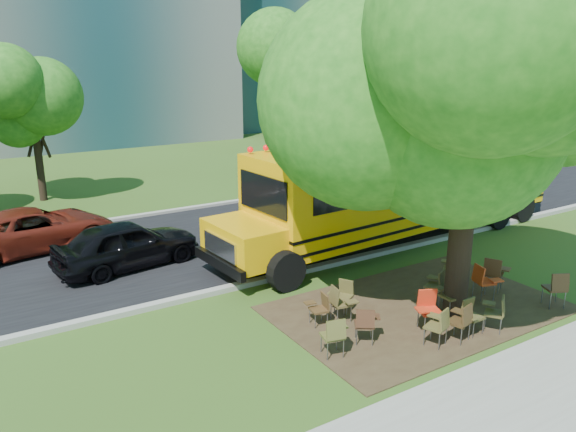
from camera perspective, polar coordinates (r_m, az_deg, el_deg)
ground at (r=14.16m, az=8.70°, el=-9.48°), size 160.00×160.00×0.00m
sidewalk at (r=11.37m, az=26.08°, el=-17.86°), size 60.00×4.00×0.04m
dirt_patch at (r=14.45m, az=13.07°, el=-9.11°), size 7.00×4.50×0.03m
asphalt_road at (r=19.58m, az=-4.66°, el=-1.96°), size 80.00×8.00×0.04m
kerb_near at (r=16.32m, az=1.86°, el=-5.49°), size 80.00×0.25×0.14m
kerb_far at (r=23.15m, az=-9.35°, el=0.85°), size 80.00×0.25×0.14m
bg_tree_2 at (r=25.89m, az=-24.60°, el=10.55°), size 4.80×4.80×6.62m
bg_tree_3 at (r=28.79m, az=3.07°, el=13.99°), size 5.60×5.60×7.84m
bg_tree_4 at (r=33.35m, az=15.71°, el=12.53°), size 5.00×5.00×6.85m
main_tree at (r=13.11m, az=18.48°, el=13.37°), size 7.20×7.20×9.24m
school_bus at (r=19.46m, az=12.17°, el=3.36°), size 13.62×3.93×3.29m
chair_0 at (r=11.81m, az=4.78°, el=-11.75°), size 0.69×0.53×0.91m
chair_1 at (r=12.39m, az=7.91°, el=-10.59°), size 0.74×0.58×0.87m
chair_2 at (r=12.61m, az=15.09°, el=-10.47°), size 0.60×0.67×0.88m
chair_3 at (r=13.20m, az=14.03°, el=-8.90°), size 0.78×0.61×0.97m
chair_4 at (r=12.93m, az=17.24°, el=-9.92°), size 0.61×0.64×0.90m
chair_5 at (r=13.34m, az=18.08°, el=-9.36°), size 0.54×0.50×0.83m
chair_6 at (r=14.17m, az=16.30°, el=-7.39°), size 0.55×0.63×0.93m
chair_7 at (r=15.76m, az=20.22°, el=-5.27°), size 0.78×0.65×0.96m
chair_8 at (r=13.13m, az=3.28°, el=-9.11°), size 0.46×0.57×0.78m
chair_9 at (r=13.82m, az=5.64°, el=-7.76°), size 0.66×0.54×0.81m
chair_10 at (r=13.25m, az=5.27°, el=-8.57°), size 0.53×0.65×0.89m
chair_11 at (r=14.65m, az=14.93°, el=-6.59°), size 0.61×0.70×0.90m
chair_12 at (r=15.17m, az=19.23°, el=-6.06°), size 0.57×0.73×0.94m
chair_13 at (r=15.88m, az=16.47°, el=-4.89°), size 0.61×0.77×0.91m
chair_14 at (r=13.65m, az=20.45°, el=-8.89°), size 0.58×0.73×0.87m
chair_15 at (r=15.42m, az=25.69°, el=-6.39°), size 0.79×0.62×0.96m
black_car at (r=17.12m, az=-16.02°, el=-2.77°), size 4.43×2.33×1.44m
bg_car_red at (r=19.69m, az=-24.35°, el=-1.23°), size 5.28×3.08×1.38m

